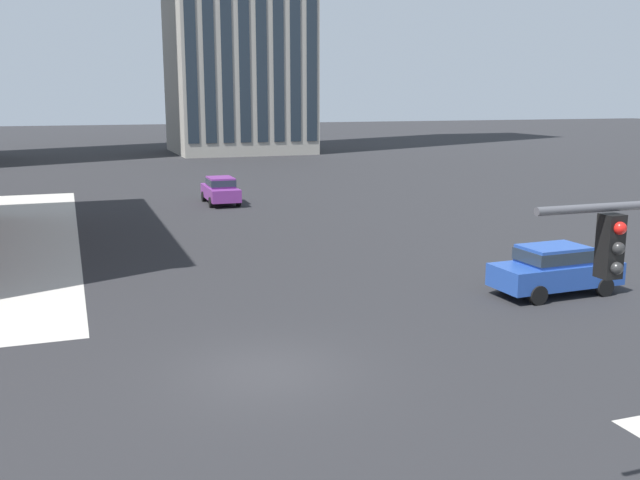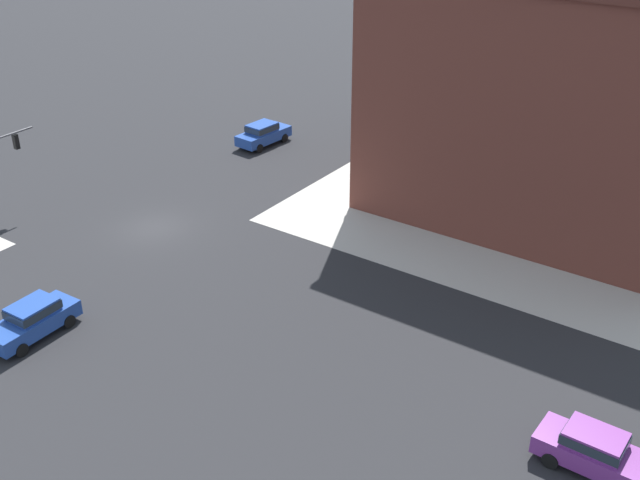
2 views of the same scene
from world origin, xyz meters
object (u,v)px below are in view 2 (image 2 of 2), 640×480
at_px(car_main_southbound_near, 33,318).
at_px(car_cross_eastbound, 263,133).
at_px(car_main_northbound_far, 404,118).
at_px(car_main_southbound_far, 596,450).

relative_size(car_main_southbound_near, car_cross_eastbound, 0.99).
relative_size(car_main_northbound_far, car_main_southbound_near, 1.00).
bearing_deg(car_main_southbound_far, car_cross_eastbound, -121.67).
relative_size(car_main_southbound_far, car_cross_eastbound, 0.98).
xyz_separation_m(car_main_northbound_far, car_cross_eastbound, (9.03, -6.94, 0.00)).
relative_size(car_main_northbound_far, car_cross_eastbound, 0.98).
relative_size(car_main_northbound_far, car_main_southbound_far, 1.01).
xyz_separation_m(car_main_southbound_near, car_cross_eastbound, (-25.41, -6.65, 0.00)).
distance_m(car_main_northbound_far, car_main_southbound_far, 36.82).
bearing_deg(car_cross_eastbound, car_main_southbound_far, 58.33).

